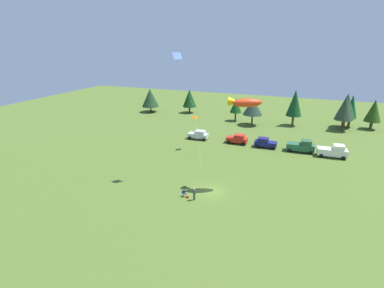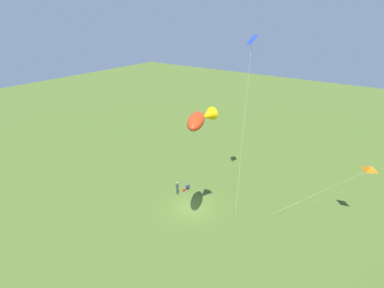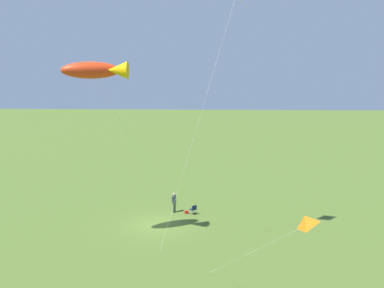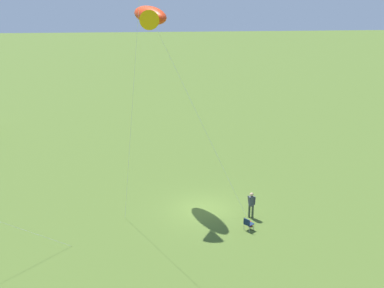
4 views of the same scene
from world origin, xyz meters
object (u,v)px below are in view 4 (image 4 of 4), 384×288
at_px(person_kite_flyer, 251,203).
at_px(backpack_on_grass, 250,224).
at_px(kite_large_fish, 150,16).
at_px(folding_chair, 248,223).

xyz_separation_m(person_kite_flyer, backpack_on_grass, (-1.06, 0.24, -0.91)).
bearing_deg(kite_large_fish, backpack_on_grass, -133.54).
bearing_deg(folding_chair, person_kite_flyer, 34.38).
xyz_separation_m(backpack_on_grass, kite_large_fish, (5.67, 5.96, 12.05)).
distance_m(backpack_on_grass, kite_large_fish, 14.59).
relative_size(backpack_on_grass, kite_large_fish, 0.03).
bearing_deg(kite_large_fish, person_kite_flyer, -126.58).
bearing_deg(kite_large_fish, folding_chair, -137.40).
bearing_deg(person_kite_flyer, kite_large_fish, 78.21).
relative_size(folding_chair, kite_large_fish, 0.06).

